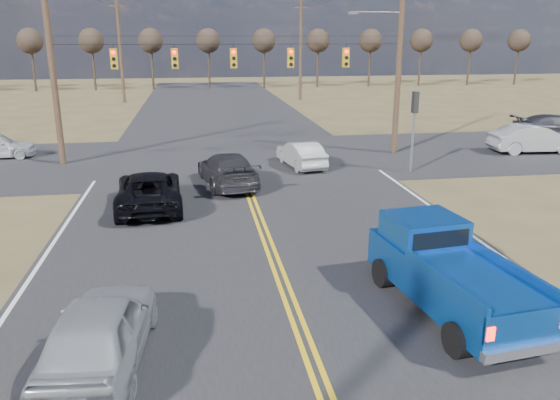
{
  "coord_description": "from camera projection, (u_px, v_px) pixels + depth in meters",
  "views": [
    {
      "loc": [
        -2.16,
        -11.17,
        6.37
      ],
      "look_at": [
        0.36,
        4.86,
        1.5
      ],
      "focal_mm": 35.0,
      "sensor_mm": 36.0,
      "label": 1
    }
  ],
  "objects": [
    {
      "name": "white_car_queue",
      "position": [
        301.0,
        154.0,
        27.66
      ],
      "size": [
        2.02,
        4.15,
        1.31
      ],
      "primitive_type": "imported",
      "rotation": [
        0.0,
        0.0,
        3.31
      ],
      "color": "#B9B9B9",
      "rests_on": "ground"
    },
    {
      "name": "silver_suv",
      "position": [
        100.0,
        331.0,
        10.83
      ],
      "size": [
        2.16,
        4.58,
        1.51
      ],
      "primitive_type": "imported",
      "rotation": [
        0.0,
        0.0,
        3.06
      ],
      "color": "#ADB0B5",
      "rests_on": "ground"
    },
    {
      "name": "road_main",
      "position": [
        252.0,
        200.0,
        22.18
      ],
      "size": [
        14.0,
        120.0,
        0.02
      ],
      "primitive_type": "cube",
      "color": "#28282B",
      "rests_on": "ground"
    },
    {
      "name": "road_cross",
      "position": [
        236.0,
        158.0,
        29.75
      ],
      "size": [
        120.0,
        12.0,
        0.02
      ],
      "primitive_type": "cube",
      "color": "#28282B",
      "rests_on": "ground"
    },
    {
      "name": "ground",
      "position": [
        297.0,
        321.0,
        12.72
      ],
      "size": [
        160.0,
        160.0,
        0.0
      ],
      "primitive_type": "plane",
      "color": "brown",
      "rests_on": "ground"
    },
    {
      "name": "signal_gantry",
      "position": [
        244.0,
        63.0,
        28.17
      ],
      "size": [
        19.6,
        4.83,
        10.0
      ],
      "color": "#473323",
      "rests_on": "ground"
    },
    {
      "name": "cross_car_east_near",
      "position": [
        534.0,
        139.0,
        30.97
      ],
      "size": [
        2.0,
        4.97,
        1.61
      ],
      "primitive_type": "imported",
      "rotation": [
        0.0,
        0.0,
        1.51
      ],
      "color": "#A4A6AC",
      "rests_on": "ground"
    },
    {
      "name": "pickup_truck",
      "position": [
        448.0,
        272.0,
        13.05
      ],
      "size": [
        2.61,
        5.49,
        1.99
      ],
      "rotation": [
        0.0,
        0.0,
        0.12
      ],
      "color": "black",
      "rests_on": "ground"
    },
    {
      "name": "black_suv",
      "position": [
        149.0,
        190.0,
        20.95
      ],
      "size": [
        2.67,
        5.29,
        1.43
      ],
      "primitive_type": "imported",
      "rotation": [
        0.0,
        0.0,
        3.2
      ],
      "color": "black",
      "rests_on": "ground"
    },
    {
      "name": "dgrey_car_queue",
      "position": [
        228.0,
        169.0,
        24.14
      ],
      "size": [
        2.78,
        5.29,
        1.46
      ],
      "primitive_type": "imported",
      "rotation": [
        0.0,
        0.0,
        3.29
      ],
      "color": "#313136",
      "rests_on": "ground"
    },
    {
      "name": "cross_car_east_far",
      "position": [
        556.0,
        127.0,
        34.91
      ],
      "size": [
        2.93,
        5.71,
        1.59
      ],
      "primitive_type": "imported",
      "rotation": [
        0.0,
        0.0,
        1.44
      ],
      "color": "#36353B",
      "rests_on": "ground"
    },
    {
      "name": "utility_poles",
      "position": [
        235.0,
        60.0,
        27.3
      ],
      "size": [
        19.6,
        58.32,
        10.0
      ],
      "color": "#473323",
      "rests_on": "ground"
    },
    {
      "name": "treeline",
      "position": [
        223.0,
        47.0,
        36.59
      ],
      "size": [
        87.0,
        117.8,
        7.4
      ],
      "color": "#33261C",
      "rests_on": "ground"
    }
  ]
}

